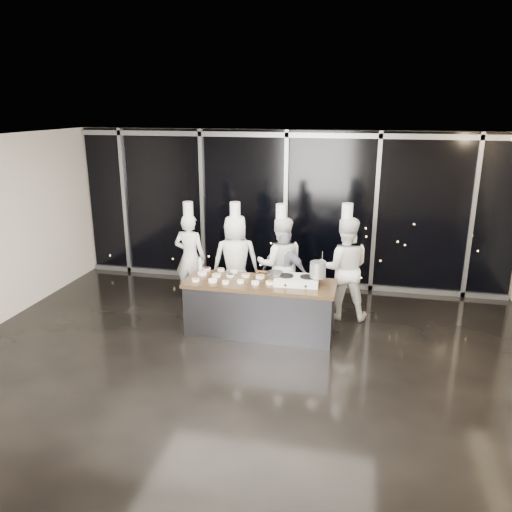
{
  "coord_description": "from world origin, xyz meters",
  "views": [
    {
      "loc": [
        1.61,
        -6.58,
        3.67
      ],
      "look_at": [
        -0.14,
        1.2,
        1.24
      ],
      "focal_mm": 35.0,
      "sensor_mm": 36.0,
      "label": 1
    }
  ],
  "objects": [
    {
      "name": "ground",
      "position": [
        0.0,
        0.0,
        0.0
      ],
      "size": [
        9.0,
        9.0,
        0.0
      ],
      "primitive_type": "plane",
      "color": "black",
      "rests_on": "ground"
    },
    {
      "name": "room_shell",
      "position": [
        0.18,
        0.0,
        2.25
      ],
      "size": [
        9.02,
        7.02,
        3.21
      ],
      "color": "beige",
      "rests_on": "ground"
    },
    {
      "name": "window_wall",
      "position": [
        0.0,
        3.43,
        1.6
      ],
      "size": [
        8.9,
        0.11,
        3.2
      ],
      "color": "black",
      "rests_on": "ground"
    },
    {
      "name": "demo_counter",
      "position": [
        0.0,
        0.9,
        0.45
      ],
      "size": [
        2.46,
        0.86,
        0.9
      ],
      "color": "#36363B",
      "rests_on": "ground"
    },
    {
      "name": "stove",
      "position": [
        0.59,
        0.94,
        0.96
      ],
      "size": [
        0.72,
        0.48,
        0.14
      ],
      "rotation": [
        0.0,
        0.0,
        0.06
      ],
      "color": "silver",
      "rests_on": "demo_counter"
    },
    {
      "name": "frying_pan",
      "position": [
        0.23,
        0.93,
        1.06
      ],
      "size": [
        0.46,
        0.27,
        0.04
      ],
      "rotation": [
        0.0,
        0.0,
        0.06
      ],
      "color": "slate",
      "rests_on": "stove"
    },
    {
      "name": "stock_pot",
      "position": [
        0.93,
        0.94,
        1.17
      ],
      "size": [
        0.27,
        0.27,
        0.25
      ],
      "primitive_type": "cylinder",
      "rotation": [
        0.0,
        0.0,
        0.06
      ],
      "color": "#ABABAD",
      "rests_on": "stove"
    },
    {
      "name": "prep_bowls",
      "position": [
        -0.54,
        0.98,
        0.93
      ],
      "size": [
        1.36,
        0.72,
        0.05
      ],
      "color": "white",
      "rests_on": "demo_counter"
    },
    {
      "name": "squeeze_bottle",
      "position": [
        -1.14,
        1.24,
        1.02
      ],
      "size": [
        0.07,
        0.07,
        0.26
      ],
      "color": "silver",
      "rests_on": "demo_counter"
    },
    {
      "name": "chef_far_left",
      "position": [
        -1.63,
        2.08,
        0.88
      ],
      "size": [
        0.65,
        0.46,
        1.94
      ],
      "rotation": [
        0.0,
        0.0,
        3.06
      ],
      "color": "white",
      "rests_on": "ground"
    },
    {
      "name": "chef_left",
      "position": [
        -0.7,
        1.98,
        0.89
      ],
      "size": [
        0.99,
        0.79,
        1.99
      ],
      "rotation": [
        0.0,
        0.0,
        3.44
      ],
      "color": "white",
      "rests_on": "ground"
    },
    {
      "name": "chef_center",
      "position": [
        0.16,
        1.93,
        0.89
      ],
      "size": [
        0.99,
        0.84,
        2.0
      ],
      "rotation": [
        0.0,
        0.0,
        3.36
      ],
      "color": "white",
      "rests_on": "ground"
    },
    {
      "name": "guest",
      "position": [
        0.25,
        1.83,
        0.77
      ],
      "size": [
        0.97,
        0.64,
        1.53
      ],
      "rotation": [
        0.0,
        0.0,
        2.81
      ],
      "color": "#151B3A",
      "rests_on": "ground"
    },
    {
      "name": "chef_right",
      "position": [
        1.31,
        1.86,
        0.93
      ],
      "size": [
        0.96,
        0.78,
        2.07
      ],
      "rotation": [
        0.0,
        0.0,
        3.24
      ],
      "color": "white",
      "rests_on": "ground"
    }
  ]
}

